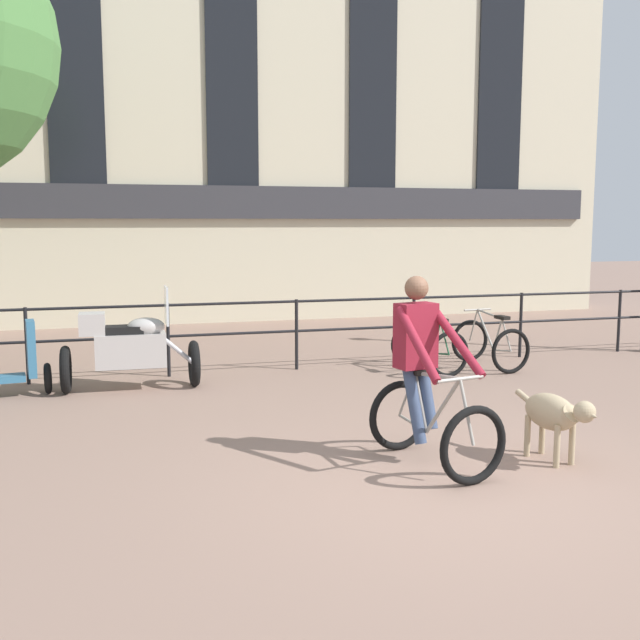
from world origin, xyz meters
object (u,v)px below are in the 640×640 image
at_px(cyclist_with_bike, 426,380).
at_px(parked_bicycle_mid_left, 490,344).
at_px(parked_motorcycle, 130,348).
at_px(parked_bicycle_near_lamp, 429,347).
at_px(dog, 555,414).

relative_size(cyclist_with_bike, parked_bicycle_mid_left, 1.44).
bearing_deg(parked_motorcycle, parked_bicycle_near_lamp, -87.96).
height_order(cyclist_with_bike, parked_bicycle_near_lamp, cyclist_with_bike).
bearing_deg(cyclist_with_bike, dog, -27.80).
relative_size(dog, parked_motorcycle, 0.56).
relative_size(dog, parked_bicycle_mid_left, 0.84).
bearing_deg(dog, cyclist_with_bike, 152.57).
bearing_deg(parked_bicycle_near_lamp, dog, 72.46).
height_order(parked_bicycle_near_lamp, parked_bicycle_mid_left, same).
xyz_separation_m(parked_bicycle_near_lamp, parked_bicycle_mid_left, (1.00, -0.00, 0.00)).
distance_m(cyclist_with_bike, parked_bicycle_near_lamp, 4.28).
distance_m(cyclist_with_bike, parked_motorcycle, 4.54).
bearing_deg(parked_motorcycle, parked_bicycle_mid_left, -88.18).
relative_size(dog, parked_bicycle_near_lamp, 0.83).
height_order(cyclist_with_bike, parked_bicycle_mid_left, cyclist_with_bike).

